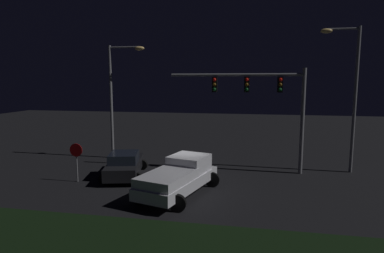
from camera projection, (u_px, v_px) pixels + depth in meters
The scene contains 8 objects.
ground_plane at pixel (185, 182), 18.74m from camera, with size 80.00×80.00×0.00m, color black.
grass_median at pixel (139, 249), 11.19m from camera, with size 26.78×4.50×0.10m, color black.
pickup_truck at pixel (180, 175), 16.66m from camera, with size 3.85×5.74×1.80m.
car_sedan at pixel (125, 165), 19.71m from camera, with size 3.13×4.70×1.51m.
traffic_signal_gantry at pixel (262, 94), 20.28m from camera, with size 8.32×0.56×6.50m.
street_lamp_left at pixel (118, 88), 23.93m from camera, with size 2.72×0.44×8.26m.
street_lamp_right at pixel (349, 84), 20.12m from camera, with size 2.33×0.44×8.98m.
stop_sign at pixel (76, 155), 18.59m from camera, with size 0.76×0.08×2.23m.
Camera 1 is at (3.74, -17.74, 5.72)m, focal length 30.76 mm.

